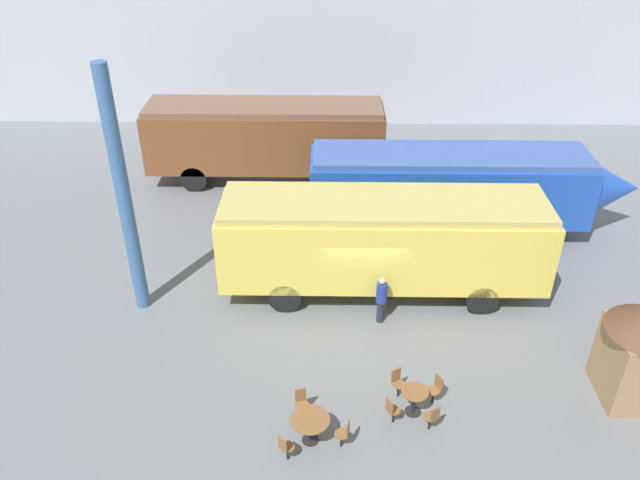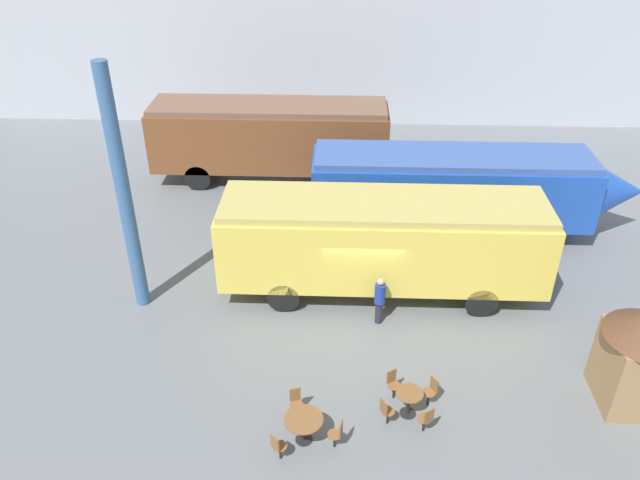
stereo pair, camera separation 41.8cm
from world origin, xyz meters
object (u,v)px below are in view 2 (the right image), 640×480
Objects in this scene: passenger_coach_wooden at (270,135)px; cafe_table_near at (409,398)px; visitor_person at (380,299)px; passenger_coach_vintage at (383,239)px; streamlined_locomotive at (471,186)px; cafe_chair_0 at (426,418)px; cafe_table_mid at (304,423)px.

passenger_coach_wooden is 13.59× the size of cafe_table_near.
cafe_table_near is 3.85m from visitor_person.
passenger_coach_wooden is 9.48m from passenger_coach_vintage.
passenger_coach_wooden is at bearing 110.19° from cafe_table_near.
streamlined_locomotive reaches higher than cafe_chair_0.
visitor_person is at bearing -18.89° from cafe_chair_0.
streamlined_locomotive is 10.54m from cafe_chair_0.
cafe_table_near is 0.73m from cafe_chair_0.
cafe_table_near is 0.46× the size of visitor_person.
cafe_table_near is at bearing -80.56° from visitor_person.
passenger_coach_wooden is at bearing 118.86° from passenger_coach_vintage.
streamlined_locomotive is 7.43× the size of visitor_person.
cafe_table_mid is 5.21m from visitor_person.
streamlined_locomotive is 6.83m from visitor_person.
cafe_chair_0 reaches higher than cafe_table_mid.
cafe_chair_0 is (3.08, 0.36, -0.11)m from cafe_table_mid.
visitor_person reaches higher than cafe_table_near.
streamlined_locomotive is at bearing -28.42° from passenger_coach_wooden.
passenger_coach_vintage is 7.03m from cafe_table_mid.
cafe_table_mid is at bearing -159.95° from cafe_table_near.
passenger_coach_vintage reaches higher than cafe_table_near.
passenger_coach_vintage is 2.09m from visitor_person.
streamlined_locomotive is at bearing -46.24° from cafe_chair_0.
cafe_chair_0 is (5.48, -14.48, -1.61)m from passenger_coach_wooden.
passenger_coach_wooden is 6.19× the size of visitor_person.
passenger_coach_wooden is 15.11m from cafe_table_mid.
cafe_table_near is at bearing 0.00° from cafe_chair_0.
passenger_coach_wooden is 0.83× the size of streamlined_locomotive.
cafe_table_mid is at bearing -113.42° from visitor_person.
cafe_table_mid is (-5.67, -10.48, -1.35)m from streamlined_locomotive.
passenger_coach_wooden reaches higher than cafe_chair_0.
cafe_table_near is (0.52, -5.56, -1.45)m from passenger_coach_vintage.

